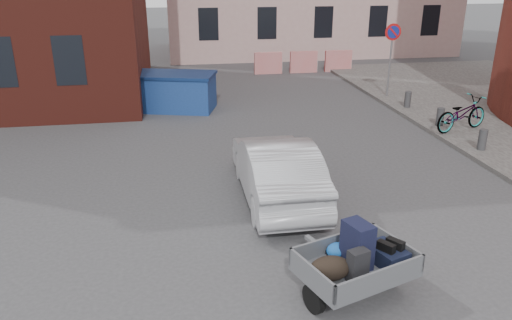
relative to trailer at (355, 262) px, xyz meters
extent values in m
plane|color=#38383A|center=(-0.50, 1.96, -0.61)|extent=(120.00, 120.00, 0.00)
cylinder|color=gray|center=(5.50, 11.46, 0.81)|extent=(0.07, 0.07, 2.60)
cylinder|color=red|center=(5.50, 11.44, 1.86)|extent=(0.60, 0.03, 0.60)
cylinder|color=navy|center=(5.50, 11.42, 1.86)|extent=(0.44, 0.03, 0.44)
cylinder|color=#3A3A3D|center=(5.50, 5.36, -0.21)|extent=(0.22, 0.22, 0.55)
cylinder|color=#3A3A3D|center=(5.50, 7.56, -0.21)|extent=(0.22, 0.22, 0.55)
cylinder|color=#3A3A3D|center=(5.50, 9.76, -0.21)|extent=(0.22, 0.22, 0.55)
cube|color=red|center=(2.00, 16.96, -0.11)|extent=(1.30, 0.18, 1.00)
cube|color=red|center=(3.70, 16.96, -0.11)|extent=(1.30, 0.18, 1.00)
cube|color=red|center=(5.40, 16.96, -0.11)|extent=(1.30, 0.18, 1.00)
cylinder|color=black|center=(-0.67, -0.23, -0.39)|extent=(0.24, 0.45, 0.44)
cylinder|color=black|center=(0.69, 0.24, -0.39)|extent=(0.24, 0.45, 0.44)
cube|color=slate|center=(0.01, 0.00, -0.15)|extent=(1.87, 1.57, 0.08)
cube|color=slate|center=(-0.73, -0.25, 0.03)|extent=(0.40, 1.05, 0.28)
cube|color=slate|center=(0.75, 0.26, 0.03)|extent=(0.40, 1.05, 0.28)
cube|color=slate|center=(-0.16, 0.50, 0.03)|extent=(1.52, 0.56, 0.28)
cube|color=slate|center=(0.18, -0.50, 0.03)|extent=(1.52, 0.56, 0.28)
cube|color=slate|center=(-0.29, 0.85, -0.21)|extent=(0.31, 0.69, 0.06)
cube|color=#161834|center=(0.04, 0.07, 0.24)|extent=(0.43, 0.52, 0.70)
cube|color=black|center=(0.52, 0.07, 0.02)|extent=(0.58, 0.70, 0.25)
ellipsoid|color=black|center=(-0.45, -0.21, 0.07)|extent=(0.69, 0.54, 0.36)
cube|color=black|center=(-0.08, -0.29, 0.13)|extent=(0.32, 0.26, 0.48)
ellipsoid|color=#1550A3|center=(-0.15, 0.32, 0.01)|extent=(0.44, 0.40, 0.24)
cube|color=black|center=(0.46, 0.00, 0.21)|extent=(0.24, 0.29, 0.13)
cube|color=black|center=(0.63, 0.06, 0.21)|extent=(0.24, 0.29, 0.13)
cube|color=navy|center=(-2.54, 11.28, -0.02)|extent=(3.23, 2.22, 1.17)
cube|color=navy|center=(-2.54, 11.28, 0.61)|extent=(3.35, 2.34, 0.10)
imported|color=#AFB1B7|center=(-0.41, 3.61, 0.06)|extent=(1.42, 4.04, 1.33)
imported|color=black|center=(5.85, 7.01, 0.02)|extent=(2.03, 1.23, 1.01)
camera|label=1|loc=(-2.46, -5.90, 3.98)|focal=35.00mm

